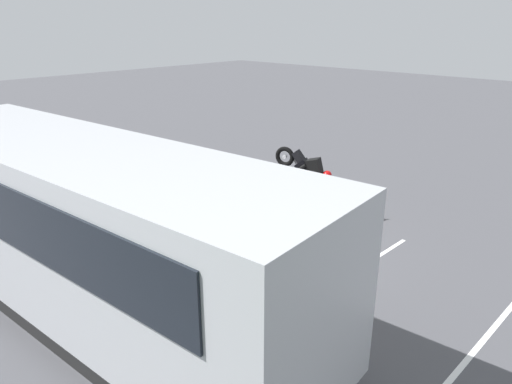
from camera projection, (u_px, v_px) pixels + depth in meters
The scene contains 14 objects.
ground_plane at pixel (262, 250), 11.26m from camera, with size 80.00×80.00×0.00m, color #4C4C51.
tour_bus at pixel (85, 232), 8.36m from camera, with size 10.14×3.23×3.25m.
spectator_far_left at pixel (249, 236), 9.52m from camera, with size 0.57×0.39×1.79m.
spectator_left at pixel (223, 227), 10.11m from camera, with size 0.57×0.32×1.70m.
spectator_centre at pixel (202, 213), 10.77m from camera, with size 0.58×0.37×1.71m.
spectator_right at pixel (177, 199), 11.50m from camera, with size 0.58×0.37×1.79m.
spectator_far_right at pixel (153, 194), 12.07m from camera, with size 0.58×0.36×1.65m.
parked_motorcycle_silver at pixel (139, 230), 11.20m from camera, with size 2.05×0.58×0.99m.
stunt_motorcycle at pixel (307, 172), 13.60m from camera, with size 1.88×0.80×1.85m.
traffic_cone at pixel (374, 210), 12.84m from camera, with size 0.34×0.34×0.63m.
bay_line_a at pixel (490, 333), 8.27m from camera, with size 0.25×3.89×0.01m.
bay_line_b at pixel (348, 276), 10.13m from camera, with size 0.28×4.92×0.01m.
bay_line_c at pixel (250, 236), 11.99m from camera, with size 0.25×4.05×0.01m.
bay_line_d at pixel (179, 207), 13.84m from camera, with size 0.26×4.37×0.01m.
Camera 1 is at (-6.74, 7.50, 5.21)m, focal length 32.80 mm.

